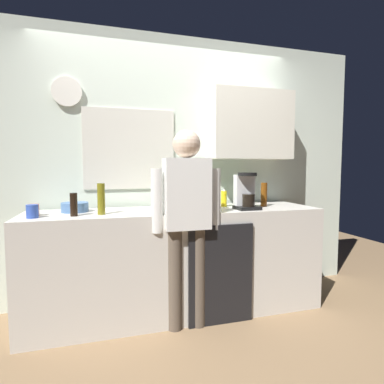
{
  "coord_description": "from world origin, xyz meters",
  "views": [
    {
      "loc": [
        -0.64,
        -2.35,
        1.3
      ],
      "look_at": [
        0.12,
        0.25,
        1.09
      ],
      "focal_mm": 28.85,
      "sensor_mm": 36.0,
      "label": 1
    }
  ],
  "objects_px": {
    "coffee_maker": "(246,193)",
    "dish_soap": "(224,198)",
    "cup_terracotta_mug": "(34,210)",
    "bottle_clear_soda": "(238,191)",
    "storage_canister": "(210,200)",
    "potted_plant": "(177,194)",
    "bottle_green_wine": "(166,195)",
    "bottle_dark_sauce": "(74,205)",
    "mixing_bowl": "(75,207)",
    "cup_blue_mug": "(32,211)",
    "bottle_amber_beer": "(264,195)",
    "person_at_sink": "(187,212)",
    "bottle_olive_oil": "(101,199)"
  },
  "relations": [
    {
      "from": "coffee_maker",
      "to": "dish_soap",
      "type": "bearing_deg",
      "value": 119.08
    },
    {
      "from": "cup_terracotta_mug",
      "to": "bottle_clear_soda",
      "type": "bearing_deg",
      "value": 5.35
    },
    {
      "from": "bottle_clear_soda",
      "to": "storage_canister",
      "type": "height_order",
      "value": "bottle_clear_soda"
    },
    {
      "from": "coffee_maker",
      "to": "dish_soap",
      "type": "xyz_separation_m",
      "value": [
        -0.12,
        0.22,
        -0.07
      ]
    },
    {
      "from": "storage_canister",
      "to": "bottle_clear_soda",
      "type": "bearing_deg",
      "value": 30.27
    },
    {
      "from": "cup_terracotta_mug",
      "to": "potted_plant",
      "type": "bearing_deg",
      "value": 4.58
    },
    {
      "from": "bottle_green_wine",
      "to": "dish_soap",
      "type": "distance_m",
      "value": 0.69
    },
    {
      "from": "bottle_dark_sauce",
      "to": "dish_soap",
      "type": "height_order",
      "value": "same"
    },
    {
      "from": "bottle_green_wine",
      "to": "mixing_bowl",
      "type": "bearing_deg",
      "value": 157.1
    },
    {
      "from": "dish_soap",
      "to": "cup_blue_mug",
      "type": "bearing_deg",
      "value": -171.53
    },
    {
      "from": "dish_soap",
      "to": "storage_canister",
      "type": "xyz_separation_m",
      "value": [
        -0.2,
        -0.18,
        0.01
      ]
    },
    {
      "from": "bottle_amber_beer",
      "to": "cup_blue_mug",
      "type": "xyz_separation_m",
      "value": [
        -2.0,
        -0.14,
        -0.07
      ]
    },
    {
      "from": "cup_blue_mug",
      "to": "person_at_sink",
      "type": "xyz_separation_m",
      "value": [
        1.14,
        -0.15,
        -0.03
      ]
    },
    {
      "from": "coffee_maker",
      "to": "mixing_bowl",
      "type": "xyz_separation_m",
      "value": [
        -1.47,
        0.23,
        -0.11
      ]
    },
    {
      "from": "bottle_dark_sauce",
      "to": "storage_canister",
      "type": "bearing_deg",
      "value": 2.72
    },
    {
      "from": "bottle_olive_oil",
      "to": "cup_blue_mug",
      "type": "xyz_separation_m",
      "value": [
        -0.49,
        -0.04,
        -0.08
      ]
    },
    {
      "from": "bottle_olive_oil",
      "to": "dish_soap",
      "type": "height_order",
      "value": "bottle_olive_oil"
    },
    {
      "from": "cup_terracotta_mug",
      "to": "dish_soap",
      "type": "height_order",
      "value": "dish_soap"
    },
    {
      "from": "bottle_clear_soda",
      "to": "cup_terracotta_mug",
      "type": "height_order",
      "value": "bottle_clear_soda"
    },
    {
      "from": "coffee_maker",
      "to": "bottle_green_wine",
      "type": "bearing_deg",
      "value": -174.15
    },
    {
      "from": "coffee_maker",
      "to": "bottle_olive_oil",
      "type": "height_order",
      "value": "coffee_maker"
    },
    {
      "from": "potted_plant",
      "to": "person_at_sink",
      "type": "distance_m",
      "value": 0.37
    },
    {
      "from": "cup_blue_mug",
      "to": "mixing_bowl",
      "type": "bearing_deg",
      "value": 42.39
    },
    {
      "from": "mixing_bowl",
      "to": "storage_canister",
      "type": "height_order",
      "value": "storage_canister"
    },
    {
      "from": "bottle_amber_beer",
      "to": "person_at_sink",
      "type": "xyz_separation_m",
      "value": [
        -0.85,
        -0.29,
        -0.1
      ]
    },
    {
      "from": "cup_blue_mug",
      "to": "storage_canister",
      "type": "xyz_separation_m",
      "value": [
        1.42,
        0.07,
        0.04
      ]
    },
    {
      "from": "coffee_maker",
      "to": "cup_blue_mug",
      "type": "distance_m",
      "value": 1.75
    },
    {
      "from": "bottle_dark_sauce",
      "to": "person_at_sink",
      "type": "bearing_deg",
      "value": -10.88
    },
    {
      "from": "mixing_bowl",
      "to": "person_at_sink",
      "type": "xyz_separation_m",
      "value": [
        0.87,
        -0.4,
        -0.02
      ]
    },
    {
      "from": "person_at_sink",
      "to": "mixing_bowl",
      "type": "bearing_deg",
      "value": 162.22
    },
    {
      "from": "person_at_sink",
      "to": "coffee_maker",
      "type": "bearing_deg",
      "value": 23.32
    },
    {
      "from": "dish_soap",
      "to": "storage_canister",
      "type": "distance_m",
      "value": 0.27
    },
    {
      "from": "bottle_green_wine",
      "to": "potted_plant",
      "type": "bearing_deg",
      "value": 59.6
    },
    {
      "from": "mixing_bowl",
      "to": "potted_plant",
      "type": "xyz_separation_m",
      "value": [
        0.88,
        -0.05,
        0.09
      ]
    },
    {
      "from": "bottle_green_wine",
      "to": "bottle_amber_beer",
      "type": "bearing_deg",
      "value": 11.1
    },
    {
      "from": "bottle_olive_oil",
      "to": "person_at_sink",
      "type": "distance_m",
      "value": 0.69
    },
    {
      "from": "bottle_green_wine",
      "to": "person_at_sink",
      "type": "relative_size",
      "value": 0.19
    },
    {
      "from": "bottle_green_wine",
      "to": "cup_blue_mug",
      "type": "bearing_deg",
      "value": 176.87
    },
    {
      "from": "coffee_maker",
      "to": "storage_canister",
      "type": "bearing_deg",
      "value": 172.21
    },
    {
      "from": "bottle_clear_soda",
      "to": "cup_terracotta_mug",
      "type": "distance_m",
      "value": 1.81
    },
    {
      "from": "dish_soap",
      "to": "bottle_clear_soda",
      "type": "bearing_deg",
      "value": 12.77
    },
    {
      "from": "dish_soap",
      "to": "bottle_olive_oil",
      "type": "bearing_deg",
      "value": -169.77
    },
    {
      "from": "bottle_green_wine",
      "to": "dish_soap",
      "type": "height_order",
      "value": "bottle_green_wine"
    },
    {
      "from": "bottle_olive_oil",
      "to": "bottle_amber_beer",
      "type": "relative_size",
      "value": 1.09
    },
    {
      "from": "bottle_olive_oil",
      "to": "cup_blue_mug",
      "type": "relative_size",
      "value": 2.5
    },
    {
      "from": "mixing_bowl",
      "to": "bottle_olive_oil",
      "type": "bearing_deg",
      "value": -44.74
    },
    {
      "from": "coffee_maker",
      "to": "potted_plant",
      "type": "bearing_deg",
      "value": 162.9
    },
    {
      "from": "bottle_green_wine",
      "to": "bottle_amber_beer",
      "type": "relative_size",
      "value": 1.3
    },
    {
      "from": "bottle_dark_sauce",
      "to": "bottle_clear_soda",
      "type": "relative_size",
      "value": 0.64
    },
    {
      "from": "bottle_clear_soda",
      "to": "person_at_sink",
      "type": "xyz_separation_m",
      "value": [
        -0.64,
        -0.43,
        -0.12
      ]
    }
  ]
}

